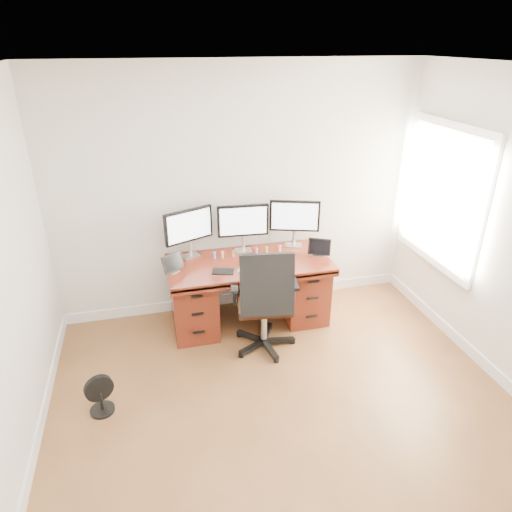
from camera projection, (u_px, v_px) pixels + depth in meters
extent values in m
plane|color=brown|center=(303.00, 447.00, 3.53)|extent=(4.50, 4.50, 0.00)
cube|color=silver|center=(239.00, 194.00, 4.92)|extent=(4.00, 0.10, 2.70)
cube|color=white|center=(442.00, 196.00, 4.67)|extent=(0.04, 1.30, 1.50)
cube|color=white|center=(440.00, 196.00, 4.67)|extent=(0.01, 1.15, 1.35)
cube|color=#5E1F12|center=(249.00, 263.00, 4.79)|extent=(1.70, 0.80, 0.05)
cube|color=#5E1F12|center=(193.00, 300.00, 4.85)|extent=(0.45, 0.70, 0.70)
cube|color=#5E1F12|center=(301.00, 286.00, 5.11)|extent=(0.45, 0.70, 0.70)
cube|color=#49170D|center=(243.00, 270.00, 5.15)|extent=(0.74, 0.03, 0.40)
cylinder|color=black|center=(264.00, 341.00, 4.69)|extent=(0.69, 0.69, 0.09)
cylinder|color=silver|center=(264.00, 320.00, 4.58)|extent=(0.06, 0.06, 0.43)
cube|color=black|center=(264.00, 302.00, 4.49)|extent=(0.59, 0.57, 0.08)
cube|color=black|center=(267.00, 285.00, 4.13)|extent=(0.50, 0.13, 0.59)
cube|color=black|center=(234.00, 286.00, 4.38)|extent=(0.10, 0.27, 0.03)
cube|color=black|center=(294.00, 283.00, 4.43)|extent=(0.10, 0.27, 0.03)
cylinder|color=black|center=(103.00, 410.00, 3.87)|extent=(0.21, 0.21, 0.03)
cylinder|color=black|center=(101.00, 401.00, 3.83)|extent=(0.03, 0.03, 0.17)
cylinder|color=black|center=(99.00, 390.00, 3.78)|extent=(0.24, 0.13, 0.24)
cube|color=silver|center=(191.00, 256.00, 4.89)|extent=(0.22, 0.20, 0.01)
cylinder|color=silver|center=(190.00, 249.00, 4.85)|extent=(0.04, 0.04, 0.18)
cube|color=black|center=(189.00, 225.00, 4.74)|extent=(0.52, 0.25, 0.35)
cube|color=white|center=(190.00, 226.00, 4.72)|extent=(0.46, 0.20, 0.30)
cube|color=silver|center=(243.00, 250.00, 5.02)|extent=(0.19, 0.15, 0.01)
cylinder|color=silver|center=(243.00, 243.00, 4.98)|extent=(0.04, 0.04, 0.18)
cube|color=black|center=(243.00, 221.00, 4.86)|extent=(0.55, 0.07, 0.35)
cube|color=white|center=(243.00, 221.00, 4.85)|extent=(0.50, 0.04, 0.30)
cube|color=silver|center=(293.00, 245.00, 5.14)|extent=(0.21, 0.19, 0.01)
cylinder|color=silver|center=(294.00, 238.00, 5.11)|extent=(0.04, 0.04, 0.18)
cube|color=black|center=(295.00, 216.00, 4.99)|extent=(0.53, 0.21, 0.35)
cube|color=white|center=(295.00, 217.00, 4.97)|extent=(0.48, 0.16, 0.30)
cube|color=silver|center=(174.00, 271.00, 4.56)|extent=(0.13, 0.12, 0.01)
cube|color=black|center=(173.00, 263.00, 4.52)|extent=(0.23, 0.19, 0.17)
cube|color=silver|center=(319.00, 255.00, 4.90)|extent=(0.13, 0.12, 0.01)
cube|color=black|center=(320.00, 247.00, 4.86)|extent=(0.24, 0.17, 0.17)
cube|color=silver|center=(251.00, 271.00, 4.57)|extent=(0.27, 0.19, 0.01)
cube|color=silver|center=(275.00, 265.00, 4.70)|extent=(0.14, 0.14, 0.01)
cube|color=black|center=(223.00, 271.00, 4.57)|extent=(0.25, 0.20, 0.01)
cube|color=black|center=(246.00, 261.00, 4.77)|extent=(0.15, 0.10, 0.01)
cylinder|color=#5072F3|center=(215.00, 256.00, 4.83)|extent=(0.03, 0.03, 0.05)
sphere|color=#5072F3|center=(214.00, 253.00, 4.81)|extent=(0.03, 0.03, 0.03)
cylinder|color=#F3895E|center=(223.00, 256.00, 4.85)|extent=(0.03, 0.03, 0.05)
sphere|color=#F3895E|center=(222.00, 252.00, 4.83)|extent=(0.03, 0.03, 0.03)
cylinder|color=#9B7850|center=(233.00, 254.00, 4.87)|extent=(0.03, 0.03, 0.05)
sphere|color=#9B7850|center=(233.00, 251.00, 4.86)|extent=(0.03, 0.03, 0.03)
cylinder|color=#A565D1|center=(256.00, 252.00, 4.93)|extent=(0.03, 0.03, 0.05)
sphere|color=#A565D1|center=(256.00, 249.00, 4.91)|extent=(0.03, 0.03, 0.03)
cylinder|color=#DACC62|center=(267.00, 251.00, 4.95)|extent=(0.03, 0.03, 0.05)
sphere|color=#DACC62|center=(267.00, 248.00, 4.94)|extent=(0.03, 0.03, 0.03)
cylinder|color=#DC62B5|center=(280.00, 249.00, 4.99)|extent=(0.03, 0.03, 0.05)
sphere|color=#DC62B5|center=(280.00, 246.00, 4.97)|extent=(0.03, 0.03, 0.03)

